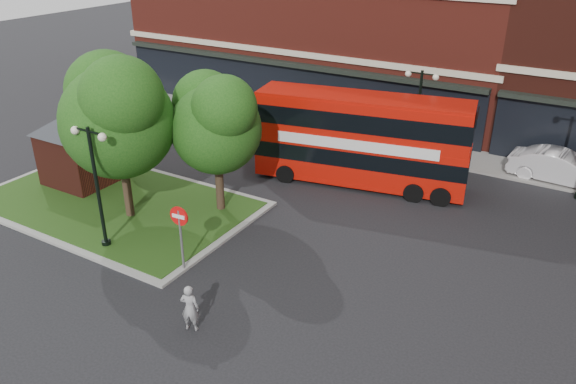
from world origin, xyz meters
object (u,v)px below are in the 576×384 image
Objects in this scene: bus at (361,134)px; car_silver at (302,126)px; car_white at (560,167)px; woman at (190,308)px.

car_silver is at bearing 133.01° from bus.
car_white reaches higher than car_silver.
woman is 0.34× the size of car_white.
bus is at bearing 124.95° from car_white.
woman is 0.38× the size of car_silver.
bus is at bearing -118.43° from car_silver.
car_white is at bearing -134.03° from woman.
car_silver is at bearing -90.69° from woman.
car_white is (8.40, 5.12, -1.74)m from bus.
car_silver is at bearing 97.99° from car_white.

